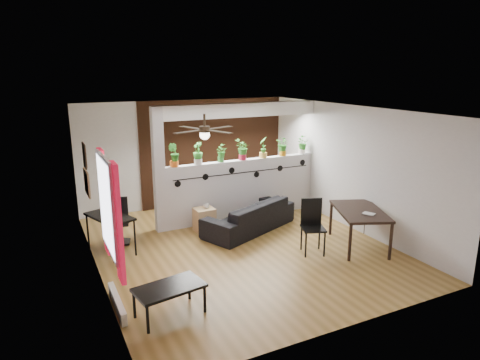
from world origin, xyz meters
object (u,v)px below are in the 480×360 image
Objects in this scene: cube_shelf at (204,220)px; coffee_table at (169,289)px; potted_plant_1 at (198,153)px; potted_plant_2 at (221,153)px; cup at (206,206)px; folding_chair at (312,221)px; ceiling_fan at (205,131)px; computer_desk at (110,219)px; potted_plant_4 at (263,147)px; office_chair at (119,224)px; potted_plant_0 at (174,155)px; potted_plant_5 at (283,146)px; dining_table at (360,214)px; potted_plant_6 at (302,144)px; sofa at (249,216)px; potted_plant_3 at (242,149)px.

coffee_table is at bearing -122.00° from cube_shelf.
potted_plant_1 reaches higher than potted_plant_2.
folding_chair is (1.35, -1.86, 0.06)m from cup.
ceiling_fan is 1.08× the size of computer_desk.
potted_plant_4 is 0.54× the size of office_chair.
potted_plant_0 is 1.08× the size of potted_plant_5.
potted_plant_5 is at bearing 0.00° from potted_plant_1.
dining_table is (0.19, -2.48, -0.93)m from potted_plant_5.
office_chair is (-1.72, 0.13, 0.14)m from cube_shelf.
computer_desk is (-1.47, -0.66, -0.96)m from potted_plant_0.
potted_plant_5 is at bearing 40.25° from coffee_table.
potted_plant_6 is at bearing 36.60° from coffee_table.
cube_shelf is 0.30m from cup.
potted_plant_4 is 1.12× the size of potted_plant_6.
dining_table is at bearing 107.82° from sofa.
cube_shelf reaches higher than coffee_table.
potted_plant_0 is at bearing 180.00° from potted_plant_4.
office_chair is 2.90m from coffee_table.
potted_plant_4 is at bearing -180.00° from potted_plant_5.
ceiling_fan is 1.18× the size of coffee_table.
potted_plant_3 reaches higher than cup.
potted_plant_4 is 2.75m from dining_table.
potted_plant_6 is (3.16, 0.00, -0.03)m from potted_plant_0.
potted_plant_5 is 1.06× the size of potted_plant_6.
potted_plant_3 is 3.88× the size of cup.
dining_table reaches higher than cup.
ceiling_fan is at bearing 13.82° from sofa.
office_chair is at bearing -175.08° from potted_plant_4.
potted_plant_0 is at bearing 141.95° from cup.
ceiling_fan is at bearing -131.63° from potted_plant_3.
potted_plant_0 is 2.11m from potted_plant_4.
cup is at bearing -1.84° from cube_shelf.
cube_shelf is at bearing -45.44° from sofa.
folding_chair is 1.00× the size of coffee_table.
computer_desk is (-1.95, -0.25, 0.40)m from cube_shelf.
potted_plant_4 reaches higher than dining_table.
cube_shelf is 0.56× the size of office_chair.
computer_desk reaches higher than cup.
potted_plant_0 is 1.05m from potted_plant_2.
potted_plant_4 is 4.03× the size of cup.
cup is 2.02m from computer_desk.
computer_desk is (-4.10, -0.66, -0.94)m from potted_plant_5.
potted_plant_2 is 1.05m from potted_plant_4.
potted_plant_5 is 2.57m from cube_shelf.
dining_table is (4.29, -1.82, 0.01)m from computer_desk.
cube_shelf is 3.15m from dining_table.
folding_chair is at bearing -53.91° from cup.
potted_plant_2 is 0.77× the size of cube_shelf.
potted_plant_4 reaches higher than cup.
potted_plant_6 reaches higher than dining_table.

